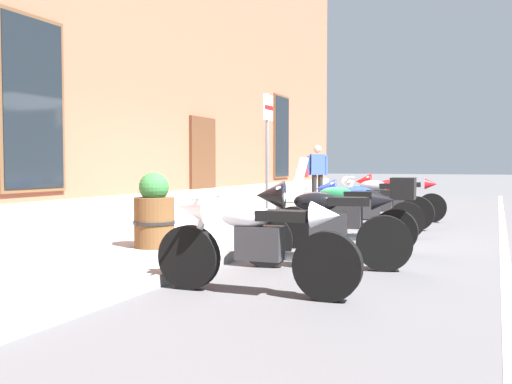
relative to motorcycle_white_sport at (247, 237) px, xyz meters
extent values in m
plane|color=#424244|center=(3.75, 0.92, -0.55)|extent=(140.00, 140.00, 0.00)
cube|color=gray|center=(3.75, 2.44, -0.48)|extent=(30.86, 3.03, 0.13)
cube|color=silver|center=(3.75, -2.28, -0.54)|extent=(30.86, 0.12, 0.01)
cube|color=gray|center=(3.75, 3.91, -0.20)|extent=(24.86, 0.10, 0.70)
cube|color=#513823|center=(1.26, 3.93, 1.55)|extent=(1.22, 0.06, 2.52)
cube|color=black|center=(1.26, 3.90, 1.55)|extent=(1.10, 0.03, 2.40)
cube|color=#472B19|center=(6.23, 3.92, 0.60)|extent=(1.10, 0.08, 2.30)
cube|color=#513823|center=(11.21, 3.93, 1.55)|extent=(1.22, 0.06, 2.52)
cube|color=black|center=(11.21, 3.90, 1.55)|extent=(1.10, 0.03, 2.40)
cylinder|color=black|center=(-0.03, 0.62, -0.23)|extent=(0.15, 0.64, 0.64)
cylinder|color=black|center=(0.04, -0.77, -0.23)|extent=(0.15, 0.64, 0.64)
cylinder|color=silver|center=(-0.03, 0.52, 0.01)|extent=(0.08, 0.31, 0.61)
cube|color=#28282B|center=(0.00, -0.13, -0.05)|extent=(0.24, 0.45, 0.32)
ellipsoid|color=silver|center=(0.00, 0.02, 0.20)|extent=(0.29, 0.53, 0.24)
cube|color=black|center=(0.02, -0.36, 0.21)|extent=(0.24, 0.49, 0.10)
cylinder|color=silver|center=(-0.02, 0.44, 0.37)|extent=(0.62, 0.07, 0.04)
cylinder|color=silver|center=(0.14, -0.42, -0.18)|extent=(0.11, 0.45, 0.09)
cone|color=silver|center=(-0.03, 0.57, 0.27)|extent=(0.38, 0.36, 0.36)
cone|color=silver|center=(0.04, -0.75, 0.23)|extent=(0.25, 0.27, 0.24)
cylinder|color=black|center=(1.37, 0.37, -0.22)|extent=(0.26, 0.66, 0.65)
cylinder|color=black|center=(1.68, -0.98, -0.22)|extent=(0.26, 0.66, 0.65)
cylinder|color=silver|center=(1.40, 0.28, 0.04)|extent=(0.14, 0.32, 0.65)
cube|color=#28282B|center=(1.54, -0.35, -0.04)|extent=(0.31, 0.48, 0.32)
ellipsoid|color=black|center=(1.50, -0.20, 0.25)|extent=(0.37, 0.56, 0.24)
cube|color=black|center=(1.59, -0.57, 0.26)|extent=(0.32, 0.52, 0.10)
cylinder|color=silver|center=(1.41, 0.20, 0.42)|extent=(0.61, 0.17, 0.04)
cylinder|color=silver|center=(1.72, -0.62, -0.17)|extent=(0.19, 0.46, 0.09)
cone|color=black|center=(1.38, 0.33, 0.32)|extent=(0.43, 0.41, 0.36)
cone|color=black|center=(1.68, -0.96, 0.28)|extent=(0.29, 0.31, 0.24)
cylinder|color=black|center=(2.98, 0.60, -0.24)|extent=(0.15, 0.62, 0.62)
cylinder|color=black|center=(3.04, -0.88, -0.24)|extent=(0.15, 0.62, 0.62)
cylinder|color=silver|center=(2.98, 0.50, 0.03)|extent=(0.08, 0.33, 0.66)
cube|color=#28282B|center=(3.01, -0.19, -0.06)|extent=(0.24, 0.45, 0.32)
ellipsoid|color=#195633|center=(3.01, -0.04, 0.25)|extent=(0.28, 0.53, 0.24)
cube|color=black|center=(3.02, -0.42, 0.26)|extent=(0.24, 0.49, 0.10)
cylinder|color=silver|center=(2.99, 0.42, 0.42)|extent=(0.62, 0.06, 0.04)
cylinder|color=silver|center=(3.14, -0.48, -0.19)|extent=(0.11, 0.45, 0.09)
cube|color=#B2BCC6|center=(2.98, 0.48, 0.60)|extent=(0.37, 0.16, 0.40)
cube|color=black|center=(3.04, -0.98, 0.36)|extent=(0.37, 0.33, 0.30)
cylinder|color=black|center=(4.44, 0.58, -0.24)|extent=(0.22, 0.63, 0.62)
cylinder|color=black|center=(4.67, -0.78, -0.24)|extent=(0.22, 0.63, 0.62)
cylinder|color=silver|center=(4.46, 0.49, 0.01)|extent=(0.12, 0.31, 0.62)
cube|color=#28282B|center=(4.57, -0.15, -0.06)|extent=(0.29, 0.47, 0.32)
ellipsoid|color=#192D9E|center=(4.54, 0.00, 0.20)|extent=(0.34, 0.56, 0.24)
cube|color=black|center=(4.61, -0.37, 0.21)|extent=(0.30, 0.51, 0.10)
cylinder|color=silver|center=(4.47, 0.41, 0.37)|extent=(0.62, 0.14, 0.04)
cylinder|color=silver|center=(4.74, -0.42, -0.19)|extent=(0.16, 0.46, 0.09)
cone|color=#192D9E|center=(4.45, 0.54, 0.27)|extent=(0.41, 0.40, 0.36)
cone|color=#192D9E|center=(4.67, -0.76, 0.23)|extent=(0.28, 0.30, 0.24)
cylinder|color=black|center=(5.95, 0.66, -0.23)|extent=(0.13, 0.65, 0.64)
cylinder|color=black|center=(5.98, -0.79, -0.23)|extent=(0.13, 0.65, 0.64)
cylinder|color=silver|center=(5.95, 0.56, 0.05)|extent=(0.08, 0.33, 0.67)
cube|color=#28282B|center=(5.96, -0.11, -0.05)|extent=(0.23, 0.44, 0.32)
ellipsoid|color=slate|center=(5.96, 0.04, 0.27)|extent=(0.27, 0.52, 0.24)
cube|color=black|center=(5.97, -0.34, 0.28)|extent=(0.23, 0.48, 0.10)
cylinder|color=silver|center=(5.95, 0.48, 0.44)|extent=(0.62, 0.05, 0.04)
cylinder|color=silver|center=(6.09, -0.41, -0.18)|extent=(0.10, 0.45, 0.09)
sphere|color=silver|center=(5.95, 0.56, 0.37)|extent=(0.18, 0.18, 0.18)
cylinder|color=black|center=(7.57, 0.63, -0.24)|extent=(0.16, 0.63, 0.62)
cylinder|color=black|center=(7.67, -0.88, -0.24)|extent=(0.16, 0.63, 0.62)
cylinder|color=silver|center=(7.58, 0.53, 0.03)|extent=(0.09, 0.32, 0.66)
cube|color=#28282B|center=(7.62, -0.17, -0.06)|extent=(0.25, 0.45, 0.32)
ellipsoid|color=red|center=(7.61, -0.02, 0.25)|extent=(0.29, 0.54, 0.24)
cube|color=black|center=(7.64, -0.40, 0.26)|extent=(0.25, 0.49, 0.10)
cylinder|color=silver|center=(7.59, 0.45, 0.42)|extent=(0.62, 0.07, 0.04)
cylinder|color=silver|center=(7.76, -0.47, -0.19)|extent=(0.12, 0.45, 0.09)
cone|color=red|center=(7.58, 0.58, 0.32)|extent=(0.38, 0.36, 0.36)
cone|color=red|center=(7.67, -0.86, 0.28)|extent=(0.26, 0.27, 0.24)
cylinder|color=black|center=(10.46, 2.45, -0.01)|extent=(0.14, 0.14, 0.83)
cylinder|color=black|center=(10.36, 2.60, -0.01)|extent=(0.14, 0.14, 0.83)
cube|color=#2D478C|center=(10.41, 2.53, 0.70)|extent=(0.38, 0.45, 0.58)
sphere|color=tan|center=(10.41, 2.53, 1.13)|extent=(0.22, 0.22, 0.22)
cylinder|color=#2D478C|center=(10.54, 2.31, 0.67)|extent=(0.09, 0.09, 0.56)
cylinder|color=#2D478C|center=(10.28, 2.74, 0.67)|extent=(0.09, 0.09, 0.56)
cube|color=maroon|center=(10.22, 2.79, 0.46)|extent=(0.14, 0.13, 0.24)
cylinder|color=#4C4C51|center=(4.35, 1.58, 0.76)|extent=(0.06, 0.06, 2.36)
cube|color=white|center=(4.35, 1.56, 1.69)|extent=(0.36, 0.03, 0.44)
cube|color=red|center=(4.35, 1.55, 1.69)|extent=(0.36, 0.01, 0.08)
cylinder|color=brown|center=(1.48, 2.04, -0.08)|extent=(0.53, 0.53, 0.67)
cylinder|color=black|center=(1.48, 2.04, -0.08)|extent=(0.56, 0.56, 0.04)
sphere|color=#28602D|center=(1.48, 2.04, 0.39)|extent=(0.40, 0.40, 0.40)
camera|label=1|loc=(-4.79, -2.16, 0.68)|focal=39.15mm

